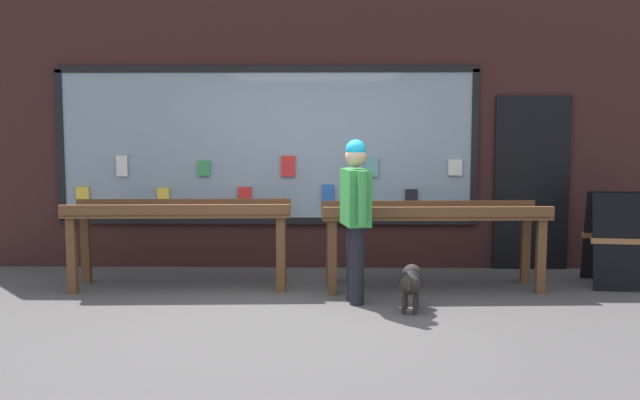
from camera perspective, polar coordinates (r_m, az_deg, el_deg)
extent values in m
plane|color=#474444|center=(6.60, -1.50, -9.31)|extent=(40.00, 40.00, 0.00)
cube|color=#331919|center=(8.77, -0.82, 6.41)|extent=(8.57, 0.20, 3.62)
cube|color=gray|center=(8.67, -4.29, 4.36)|extent=(5.02, 0.03, 1.83)
cube|color=black|center=(8.70, -4.34, 10.39)|extent=(5.10, 0.06, 0.08)
cube|color=black|center=(8.74, -4.25, -1.65)|extent=(5.10, 0.06, 0.08)
cube|color=black|center=(9.25, -19.99, 4.11)|extent=(0.08, 0.06, 1.83)
cube|color=black|center=(8.80, 12.24, 4.26)|extent=(0.08, 0.06, 1.83)
cube|color=yellow|center=(9.16, -18.44, 0.24)|extent=(0.15, 0.03, 0.25)
cube|color=silver|center=(8.98, -15.56, 2.65)|extent=(0.13, 0.03, 0.25)
cube|color=yellow|center=(8.88, -12.42, 0.18)|extent=(0.14, 0.03, 0.24)
cube|color=#338C4C|center=(8.75, -9.26, 2.53)|extent=(0.14, 0.03, 0.18)
cube|color=red|center=(8.70, -6.04, 0.30)|extent=(0.16, 0.03, 0.22)
cube|color=red|center=(8.62, -2.57, 2.72)|extent=(0.17, 0.03, 0.25)
cube|color=#2659B2|center=(8.63, 0.62, 0.39)|extent=(0.14, 0.03, 0.26)
cube|color=#5999A5|center=(8.62, 4.15, 2.64)|extent=(0.16, 0.03, 0.23)
cube|color=black|center=(8.68, 7.32, 0.10)|extent=(0.15, 0.03, 0.23)
cube|color=silver|center=(8.73, 10.76, 2.58)|extent=(0.16, 0.03, 0.19)
cube|color=black|center=(8.98, 16.57, 1.29)|extent=(0.90, 0.04, 2.10)
cube|color=brown|center=(7.85, -19.22, -4.23)|extent=(0.09, 0.09, 0.79)
cube|color=brown|center=(7.49, -3.15, -4.39)|extent=(0.09, 0.09, 0.79)
cube|color=brown|center=(8.31, -18.21, -3.65)|extent=(0.09, 0.09, 0.79)
cube|color=brown|center=(7.97, -3.06, -3.77)|extent=(0.09, 0.09, 0.79)
cube|color=brown|center=(7.77, -11.14, -1.02)|extent=(2.40, 0.76, 0.04)
cube|color=brown|center=(7.48, -11.52, -0.83)|extent=(2.37, 0.17, 0.12)
cube|color=brown|center=(8.05, -10.80, -0.35)|extent=(2.37, 0.17, 0.12)
cube|color=black|center=(7.85, -18.59, -0.94)|extent=(0.16, 0.20, 0.02)
cube|color=yellow|center=(8.05, -16.86, -0.68)|extent=(0.20, 0.22, 0.03)
cube|color=silver|center=(7.71, -15.62, -0.92)|extent=(0.14, 0.20, 0.03)
cube|color=#994CA5|center=(7.67, -13.84, -0.95)|extent=(0.17, 0.21, 0.02)
cube|color=orange|center=(7.97, -11.66, -0.62)|extent=(0.19, 0.25, 0.02)
cube|color=#5999A5|center=(7.79, -10.12, -0.71)|extent=(0.20, 0.26, 0.03)
cube|color=red|center=(7.90, -8.26, -0.61)|extent=(0.14, 0.20, 0.03)
cube|color=black|center=(7.73, -6.70, -0.75)|extent=(0.19, 0.22, 0.02)
cube|color=#338C4C|center=(7.78, -4.94, -0.67)|extent=(0.19, 0.25, 0.03)
cube|color=red|center=(7.82, -3.26, -0.61)|extent=(0.17, 0.24, 0.03)
cube|color=brown|center=(7.36, 1.00, -4.62)|extent=(0.09, 0.09, 0.78)
cube|color=brown|center=(7.76, 17.25, -4.34)|extent=(0.09, 0.09, 0.78)
cube|color=brown|center=(7.86, 0.83, -3.95)|extent=(0.09, 0.09, 0.78)
cube|color=brown|center=(8.24, 16.11, -3.72)|extent=(0.09, 0.09, 0.78)
cube|color=brown|center=(7.67, 9.04, -1.18)|extent=(2.40, 0.78, 0.04)
cube|color=brown|center=(7.37, 9.48, -1.01)|extent=(2.37, 0.17, 0.12)
cube|color=brown|center=(7.96, 8.64, -0.49)|extent=(2.37, 0.17, 0.12)
cube|color=#2659B2|center=(7.75, 1.29, -0.83)|extent=(0.16, 0.19, 0.02)
cube|color=#994CA5|center=(7.46, 3.92, -1.08)|extent=(0.15, 0.19, 0.02)
cube|color=red|center=(7.57, 6.49, -0.98)|extent=(0.17, 0.22, 0.03)
cube|color=silver|center=(7.77, 9.15, -0.85)|extent=(0.13, 0.19, 0.03)
cube|color=#994CA5|center=(7.86, 11.10, -0.83)|extent=(0.16, 0.21, 0.02)
cube|color=silver|center=(7.90, 13.99, -0.81)|extent=(0.18, 0.22, 0.03)
cube|color=silver|center=(7.86, 16.45, -0.93)|extent=(0.15, 0.20, 0.03)
cylinder|color=black|center=(6.95, 2.98, -5.26)|extent=(0.14, 0.14, 0.77)
cylinder|color=black|center=(7.10, 2.69, -5.03)|extent=(0.14, 0.14, 0.77)
cube|color=#338C3F|center=(6.93, 2.86, 0.22)|extent=(0.30, 0.47, 0.55)
cylinder|color=#338C3F|center=(6.66, 3.41, 0.11)|extent=(0.09, 0.09, 0.52)
cylinder|color=#338C3F|center=(7.20, 2.36, 0.54)|extent=(0.09, 0.09, 0.52)
sphere|color=tan|center=(6.90, 2.88, 3.51)|extent=(0.21, 0.21, 0.21)
sphere|color=#19A5E0|center=(6.90, 2.88, 4.04)|extent=(0.20, 0.20, 0.20)
ellipsoid|color=black|center=(6.76, 7.25, -6.60)|extent=(0.27, 0.40, 0.21)
ellipsoid|color=black|center=(6.76, 7.25, -6.52)|extent=(0.25, 0.26, 0.22)
sphere|color=black|center=(6.97, 7.36, -5.87)|extent=(0.19, 0.19, 0.19)
cylinder|color=black|center=(6.55, 7.13, -6.74)|extent=(0.05, 0.10, 0.12)
cylinder|color=black|center=(6.91, 7.72, -7.94)|extent=(0.04, 0.04, 0.17)
cylinder|color=black|center=(6.92, 6.85, -7.92)|extent=(0.04, 0.04, 0.17)
cylinder|color=black|center=(6.69, 7.62, -8.39)|extent=(0.04, 0.04, 0.17)
cylinder|color=black|center=(6.70, 6.72, -8.37)|extent=(0.04, 0.04, 0.17)
cube|color=black|center=(8.21, 22.95, -3.08)|extent=(0.60, 0.31, 1.02)
cube|color=brown|center=(8.21, 22.95, -3.08)|extent=(0.62, 0.13, 0.07)
cube|color=black|center=(8.62, 22.22, -2.65)|extent=(0.60, 0.31, 1.02)
cube|color=brown|center=(8.62, 22.22, -2.65)|extent=(0.62, 0.13, 0.07)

